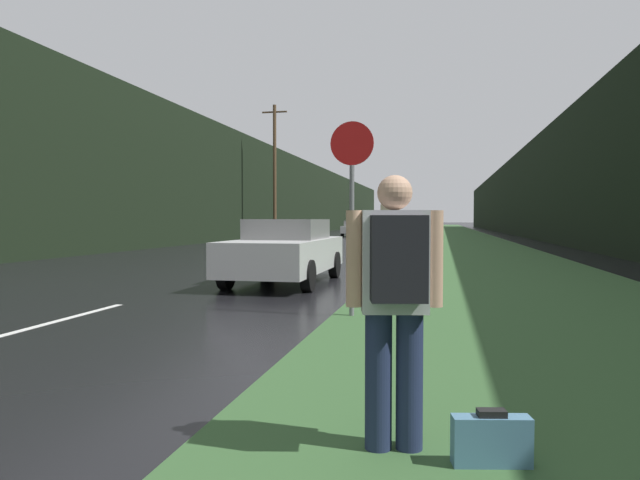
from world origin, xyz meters
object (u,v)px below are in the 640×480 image
car_oncoming (355,228)px  delivery_truck (391,217)px  stop_sign (352,199)px  suitcase (491,442)px  hitchhiker_with_backpack (395,295)px  car_passing_near (286,250)px  car_passing_far (388,231)px

car_oncoming → delivery_truck: delivery_truck is taller
stop_sign → delivery_truck: 74.94m
suitcase → car_oncoming: (-7.45, 44.52, 0.54)m
hitchhiker_with_backpack → car_oncoming: bearing=87.6°
hitchhiker_with_backpack → stop_sign: bearing=90.7°
car_passing_near → car_passing_far: 25.30m
hitchhiker_with_backpack → suitcase: size_ratio=3.69×
hitchhiker_with_backpack → delivery_truck: (-6.89, 79.54, 0.88)m
hitchhiker_with_backpack → delivery_truck: size_ratio=0.23×
suitcase → car_passing_near: (-3.73, 9.05, 0.58)m
car_passing_far → delivery_truck: size_ratio=0.55×
car_oncoming → delivery_truck: size_ratio=0.57×
hitchhiker_with_backpack → delivery_truck: bearing=83.7°
stop_sign → delivery_truck: (-5.87, 74.71, 0.13)m
suitcase → car_passing_near: bearing=101.2°
delivery_truck → car_oncoming: bearing=-90.0°
car_oncoming → car_passing_near: bearing=-84.0°
suitcase → delivery_truck: delivery_truck is taller
car_passing_far → car_oncoming: size_ratio=0.98×
car_passing_far → delivery_truck: bearing=-85.3°
hitchhiker_with_backpack → suitcase: (0.56, -0.09, -0.82)m
suitcase → car_passing_near: size_ratio=0.10×
stop_sign → car_passing_near: size_ratio=0.62×
car_passing_near → stop_sign: bearing=117.5°
car_passing_far → suitcase: bearing=96.2°
car_oncoming → hitchhiker_with_backpack: bearing=-81.2°
stop_sign → hitchhiker_with_backpack: 4.99m
suitcase → delivery_truck: 79.99m
hitchhiker_with_backpack → car_passing_near: size_ratio=0.37×
car_passing_near → car_oncoming: 35.67m
car_passing_near → car_oncoming: size_ratio=1.10×
hitchhiker_with_backpack → car_passing_near: (-3.17, 8.96, -0.24)m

